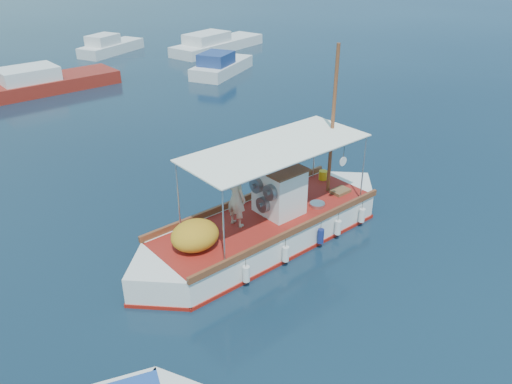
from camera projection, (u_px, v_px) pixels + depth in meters
ground at (278, 232)px, 16.55m from camera, size 160.00×160.00×0.00m
fishing_caique at (266, 227)px, 15.81m from camera, size 9.95×3.34×6.09m
bg_boat_n at (46, 83)px, 31.12m from camera, size 8.48×3.63×1.80m
bg_boat_ne at (221, 67)px, 34.79m from camera, size 5.99×4.89×1.80m
bg_boat_e at (216, 45)px, 41.65m from camera, size 9.49×5.38×1.80m
bg_boat_far_n at (110, 47)px, 40.70m from camera, size 6.14×4.60×1.80m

